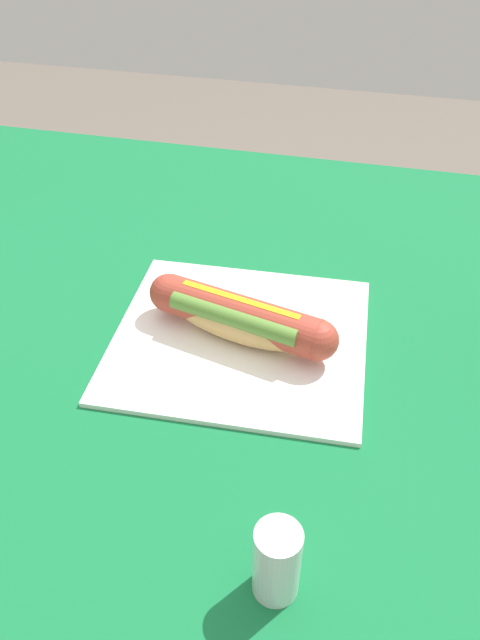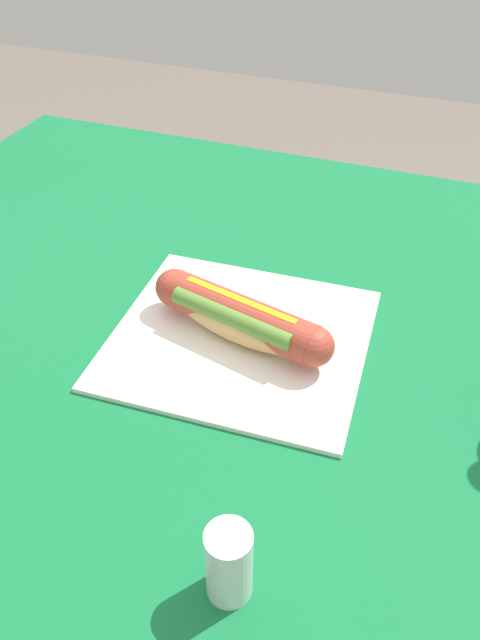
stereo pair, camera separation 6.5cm
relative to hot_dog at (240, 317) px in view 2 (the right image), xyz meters
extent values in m
plane|color=#6B6056|center=(0.04, -0.05, -0.80)|extent=(6.00, 6.00, 0.00)
cylinder|color=brown|center=(0.49, -0.38, -0.43)|extent=(0.07, 0.07, 0.73)
cube|color=brown|center=(0.04, -0.05, -0.05)|extent=(1.06, 0.83, 0.03)
cube|color=#146B38|center=(0.04, -0.05, -0.04)|extent=(1.12, 0.89, 0.00)
cube|color=white|center=(0.00, 0.00, -0.03)|extent=(0.29, 0.27, 0.01)
ellipsoid|color=tan|center=(0.00, 0.00, 0.00)|extent=(0.18, 0.09, 0.05)
cylinder|color=#A83D2D|center=(0.00, 0.00, 0.00)|extent=(0.19, 0.08, 0.05)
sphere|color=#A83D2D|center=(0.09, -0.02, 0.00)|extent=(0.04, 0.04, 0.04)
sphere|color=#A83D2D|center=(-0.09, 0.02, 0.00)|extent=(0.04, 0.04, 0.04)
cube|color=yellow|center=(0.00, 0.00, 0.02)|extent=(0.14, 0.04, 0.00)
cylinder|color=#568433|center=(0.00, 0.01, 0.01)|extent=(0.15, 0.05, 0.02)
cylinder|color=silver|center=(-0.09, 0.27, 0.00)|extent=(0.04, 0.04, 0.07)
camera|label=1|loc=(-0.12, 0.51, 0.43)|focal=34.86mm
camera|label=2|loc=(-0.19, 0.49, 0.43)|focal=34.86mm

